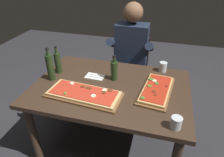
{
  "coord_description": "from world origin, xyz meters",
  "views": [
    {
      "loc": [
        0.42,
        -1.47,
        1.75
      ],
      "look_at": [
        0.0,
        0.05,
        0.79
      ],
      "focal_mm": 32.34,
      "sensor_mm": 36.0,
      "label": 1
    }
  ],
  "objects_px": {
    "vinegar_bottle_green": "(50,67)",
    "diner_chair": "(131,68)",
    "wine_bottle_dark": "(58,62)",
    "pizza_rectangular_front": "(84,94)",
    "seated_diner": "(130,54)",
    "tumbler_near_camera": "(176,123)",
    "pizza_rectangular_left": "(156,90)",
    "dining_table": "(111,94)",
    "tumbler_far_side": "(163,67)",
    "oil_bottle_amber": "(114,70)"
  },
  "relations": [
    {
      "from": "tumbler_far_side",
      "to": "seated_diner",
      "type": "relative_size",
      "value": 0.07
    },
    {
      "from": "wine_bottle_dark",
      "to": "oil_bottle_amber",
      "type": "height_order",
      "value": "wine_bottle_dark"
    },
    {
      "from": "tumbler_far_side",
      "to": "dining_table",
      "type": "bearing_deg",
      "value": -137.17
    },
    {
      "from": "diner_chair",
      "to": "pizza_rectangular_front",
      "type": "bearing_deg",
      "value": -101.57
    },
    {
      "from": "pizza_rectangular_front",
      "to": "wine_bottle_dark",
      "type": "xyz_separation_m",
      "value": [
        -0.4,
        0.31,
        0.09
      ]
    },
    {
      "from": "wine_bottle_dark",
      "to": "diner_chair",
      "type": "height_order",
      "value": "wine_bottle_dark"
    },
    {
      "from": "oil_bottle_amber",
      "to": "tumbler_far_side",
      "type": "bearing_deg",
      "value": 33.0
    },
    {
      "from": "pizza_rectangular_front",
      "to": "wine_bottle_dark",
      "type": "bearing_deg",
      "value": 141.78
    },
    {
      "from": "wine_bottle_dark",
      "to": "seated_diner",
      "type": "bearing_deg",
      "value": 45.58
    },
    {
      "from": "tumbler_far_side",
      "to": "diner_chair",
      "type": "distance_m",
      "value": 0.67
    },
    {
      "from": "tumbler_near_camera",
      "to": "pizza_rectangular_left",
      "type": "bearing_deg",
      "value": 112.0
    },
    {
      "from": "dining_table",
      "to": "wine_bottle_dark",
      "type": "distance_m",
      "value": 0.62
    },
    {
      "from": "oil_bottle_amber",
      "to": "wine_bottle_dark",
      "type": "bearing_deg",
      "value": -178.66
    },
    {
      "from": "wine_bottle_dark",
      "to": "vinegar_bottle_green",
      "type": "relative_size",
      "value": 0.87
    },
    {
      "from": "pizza_rectangular_left",
      "to": "vinegar_bottle_green",
      "type": "xyz_separation_m",
      "value": [
        -0.98,
        -0.05,
        0.11
      ]
    },
    {
      "from": "dining_table",
      "to": "pizza_rectangular_left",
      "type": "height_order",
      "value": "pizza_rectangular_left"
    },
    {
      "from": "pizza_rectangular_front",
      "to": "tumbler_near_camera",
      "type": "xyz_separation_m",
      "value": [
        0.74,
        -0.18,
        0.02
      ]
    },
    {
      "from": "tumbler_near_camera",
      "to": "diner_chair",
      "type": "height_order",
      "value": "diner_chair"
    },
    {
      "from": "tumbler_near_camera",
      "to": "tumbler_far_side",
      "type": "height_order",
      "value": "tumbler_far_side"
    },
    {
      "from": "wine_bottle_dark",
      "to": "tumbler_far_side",
      "type": "distance_m",
      "value": 1.05
    },
    {
      "from": "seated_diner",
      "to": "tumbler_near_camera",
      "type": "bearing_deg",
      "value": -64.76
    },
    {
      "from": "pizza_rectangular_left",
      "to": "oil_bottle_amber",
      "type": "distance_m",
      "value": 0.43
    },
    {
      "from": "oil_bottle_amber",
      "to": "tumbler_near_camera",
      "type": "distance_m",
      "value": 0.76
    },
    {
      "from": "diner_chair",
      "to": "pizza_rectangular_left",
      "type": "bearing_deg",
      "value": -66.44
    },
    {
      "from": "tumbler_near_camera",
      "to": "diner_chair",
      "type": "xyz_separation_m",
      "value": [
        -0.53,
        1.24,
        -0.29
      ]
    },
    {
      "from": "vinegar_bottle_green",
      "to": "diner_chair",
      "type": "relative_size",
      "value": 0.37
    },
    {
      "from": "pizza_rectangular_front",
      "to": "seated_diner",
      "type": "relative_size",
      "value": 0.49
    },
    {
      "from": "pizza_rectangular_left",
      "to": "seated_diner",
      "type": "xyz_separation_m",
      "value": [
        -0.37,
        0.72,
        -0.02
      ]
    },
    {
      "from": "dining_table",
      "to": "diner_chair",
      "type": "relative_size",
      "value": 1.61
    },
    {
      "from": "tumbler_near_camera",
      "to": "seated_diner",
      "type": "relative_size",
      "value": 0.07
    },
    {
      "from": "pizza_rectangular_left",
      "to": "vinegar_bottle_green",
      "type": "distance_m",
      "value": 0.99
    },
    {
      "from": "pizza_rectangular_front",
      "to": "oil_bottle_amber",
      "type": "bearing_deg",
      "value": 61.7
    },
    {
      "from": "pizza_rectangular_front",
      "to": "oil_bottle_amber",
      "type": "xyz_separation_m",
      "value": [
        0.18,
        0.33,
        0.08
      ]
    },
    {
      "from": "pizza_rectangular_front",
      "to": "pizza_rectangular_left",
      "type": "xyz_separation_m",
      "value": [
        0.58,
        0.22,
        -0.0
      ]
    },
    {
      "from": "vinegar_bottle_green",
      "to": "diner_chair",
      "type": "bearing_deg",
      "value": 55.41
    },
    {
      "from": "wine_bottle_dark",
      "to": "tumbler_near_camera",
      "type": "relative_size",
      "value": 3.13
    },
    {
      "from": "oil_bottle_amber",
      "to": "vinegar_bottle_green",
      "type": "height_order",
      "value": "vinegar_bottle_green"
    },
    {
      "from": "pizza_rectangular_left",
      "to": "seated_diner",
      "type": "height_order",
      "value": "seated_diner"
    },
    {
      "from": "wine_bottle_dark",
      "to": "diner_chair",
      "type": "relative_size",
      "value": 0.32
    },
    {
      "from": "vinegar_bottle_green",
      "to": "dining_table",
      "type": "bearing_deg",
      "value": 3.32
    },
    {
      "from": "diner_chair",
      "to": "vinegar_bottle_green",
      "type": "bearing_deg",
      "value": -124.59
    },
    {
      "from": "pizza_rectangular_left",
      "to": "tumbler_near_camera",
      "type": "xyz_separation_m",
      "value": [
        0.16,
        -0.4,
        0.02
      ]
    },
    {
      "from": "dining_table",
      "to": "pizza_rectangular_front",
      "type": "distance_m",
      "value": 0.29
    },
    {
      "from": "seated_diner",
      "to": "diner_chair",
      "type": "bearing_deg",
      "value": 90.0
    },
    {
      "from": "dining_table",
      "to": "tumbler_far_side",
      "type": "xyz_separation_m",
      "value": [
        0.44,
        0.41,
        0.14
      ]
    },
    {
      "from": "wine_bottle_dark",
      "to": "tumbler_far_side",
      "type": "bearing_deg",
      "value": 16.4
    },
    {
      "from": "wine_bottle_dark",
      "to": "pizza_rectangular_front",
      "type": "bearing_deg",
      "value": -38.22
    },
    {
      "from": "tumbler_near_camera",
      "to": "seated_diner",
      "type": "xyz_separation_m",
      "value": [
        -0.53,
        1.12,
        -0.04
      ]
    },
    {
      "from": "dining_table",
      "to": "tumbler_near_camera",
      "type": "xyz_separation_m",
      "value": [
        0.57,
        -0.38,
        0.13
      ]
    },
    {
      "from": "dining_table",
      "to": "tumbler_far_side",
      "type": "bearing_deg",
      "value": 42.83
    }
  ]
}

